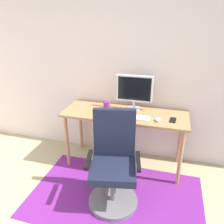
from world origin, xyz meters
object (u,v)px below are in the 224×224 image
desk (125,118)px  keyboard (132,117)px  computer_mouse (158,119)px  cell_phone (173,120)px  monitor (134,90)px  coffee_cup (106,105)px  office_chair (114,168)px

desk → keyboard: keyboard is taller
computer_mouse → desk: bearing=162.3°
desk → keyboard: 0.19m
keyboard → cell_phone: (0.48, 0.05, -0.00)m
monitor → coffee_cup: bearing=-165.9°
coffee_cup → office_chair: office_chair is taller
keyboard → computer_mouse: bearing=-0.8°
cell_phone → monitor: bearing=160.6°
coffee_cup → cell_phone: coffee_cup is taller
keyboard → computer_mouse: 0.31m
cell_phone → office_chair: size_ratio=0.14×
keyboard → office_chair: bearing=-98.1°
computer_mouse → coffee_cup: coffee_cup is taller
coffee_cup → office_chair: size_ratio=0.09×
cell_phone → coffee_cup: bearing=175.5°
computer_mouse → office_chair: size_ratio=0.10×
desk → cell_phone: (0.59, -0.08, 0.09)m
desk → coffee_cup: (-0.26, 0.06, 0.13)m
cell_phone → office_chair: office_chair is taller
desk → keyboard: size_ratio=3.63×
computer_mouse → cell_phone: computer_mouse is taller
monitor → keyboard: bearing=-84.7°
monitor → keyboard: size_ratio=1.07×
coffee_cup → computer_mouse: bearing=-16.0°
desk → coffee_cup: size_ratio=16.35×
desk → computer_mouse: size_ratio=15.00×
monitor → cell_phone: bearing=-24.1°
monitor → computer_mouse: 0.50m
desk → cell_phone: size_ratio=11.14×
monitor → computer_mouse: monitor is taller
desk → monitor: (0.09, 0.15, 0.34)m
keyboard → monitor: bearing=95.3°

